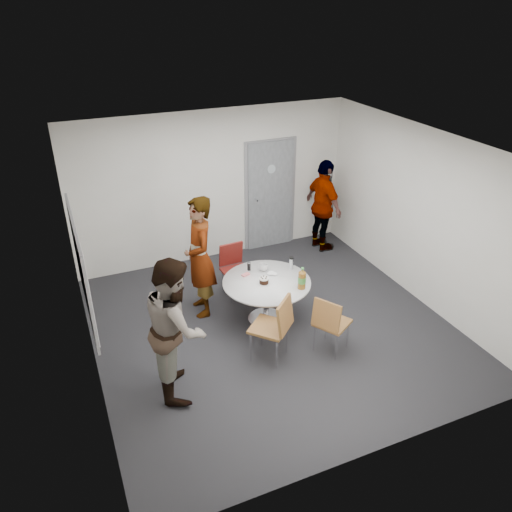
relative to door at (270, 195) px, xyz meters
name	(u,v)px	position (x,y,z in m)	size (l,w,h in m)	color
floor	(272,327)	(-1.10, -2.48, -1.03)	(5.00, 5.00, 0.00)	black
ceiling	(275,148)	(-1.10, -2.48, 1.67)	(5.00, 5.00, 0.00)	silver
wall_back	(213,187)	(-1.10, 0.02, 0.32)	(5.00, 5.00, 0.00)	silver
wall_left	(81,283)	(-3.60, -2.48, 0.32)	(5.00, 5.00, 0.00)	silver
wall_right	(421,217)	(1.40, -2.48, 0.32)	(5.00, 5.00, 0.00)	silver
wall_front	(384,355)	(-1.10, -4.98, 0.32)	(5.00, 5.00, 0.00)	silver
door	(270,195)	(0.00, 0.00, 0.00)	(1.02, 0.17, 2.12)	slate
whiteboard	(82,268)	(-3.56, -2.28, 0.42)	(0.04, 1.90, 1.25)	gray
table	(269,286)	(-1.06, -2.29, -0.44)	(1.29, 1.29, 1.00)	white
chair_near_left	(276,323)	(-1.35, -3.16, -0.44)	(0.66, 0.66, 0.96)	brown
chair_near_right	(330,320)	(-0.64, -3.32, -0.50)	(0.60, 0.58, 0.87)	brown
chair_far	(234,265)	(-1.27, -1.38, -0.50)	(0.44, 0.47, 0.87)	maroon
person_main	(200,257)	(-1.90, -1.67, -0.09)	(0.68, 0.45, 1.87)	#A5C6EA
person_left	(176,327)	(-2.67, -3.16, -0.12)	(0.88, 0.69, 1.81)	white
person_right	(324,206)	(0.85, -0.53, -0.15)	(1.02, 0.43, 1.75)	black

